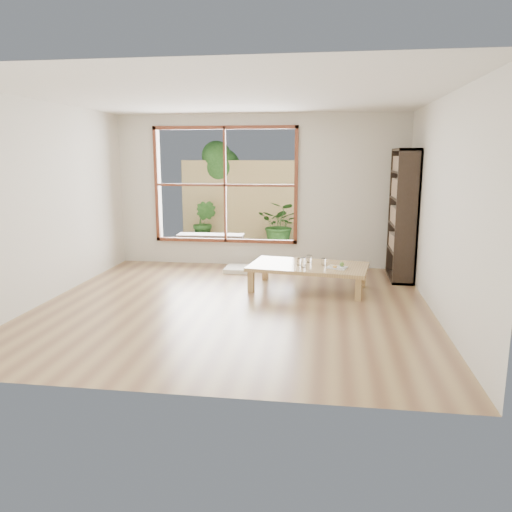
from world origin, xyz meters
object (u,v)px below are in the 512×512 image
at_px(bookshelf, 403,215).
at_px(food_tray, 338,267).
at_px(low_table, 308,268).
at_px(garden_bench, 211,237).

bearing_deg(bookshelf, food_tray, -134.07).
height_order(low_table, bookshelf, bookshelf).
bearing_deg(food_tray, bookshelf, 64.24).
bearing_deg(low_table, garden_bench, 140.05).
bearing_deg(bookshelf, garden_bench, 158.54).
height_order(bookshelf, food_tray, bookshelf).
bearing_deg(food_tray, garden_bench, 153.75).
distance_m(bookshelf, food_tray, 1.54).
bearing_deg(garden_bench, food_tray, -46.68).
distance_m(food_tray, garden_bench, 3.33).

